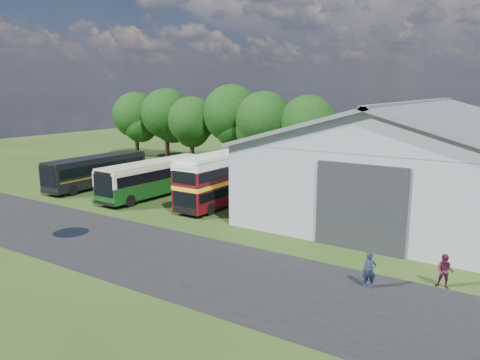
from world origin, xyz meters
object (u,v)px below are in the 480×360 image
Objects in this scene: storage_shed at (414,154)px; bus_dark_single at (97,171)px; visitor_b at (445,272)px; bus_maroon_double at (223,179)px; bus_green_single at (155,178)px; visitor_a at (369,271)px.

bus_dark_single is at bearing -162.12° from storage_shed.
storage_shed is at bearing 107.71° from visitor_b.
bus_green_single is at bearing -172.48° from bus_maroon_double.
bus_dark_single is 6.20× the size of visitor_a.
bus_dark_single reaches higher than visitor_b.
visitor_b is (31.51, -6.37, -0.73)m from bus_dark_single.
visitor_a is at bearing -32.08° from bus_maroon_double.
bus_dark_single is (-26.40, -8.52, -2.63)m from storage_shed.
bus_maroon_double reaches higher than visitor_a.
storage_shed reaches higher than bus_maroon_double.
visitor_a is (28.60, -8.31, -0.69)m from bus_dark_single.
storage_shed is 27.86m from bus_dark_single.
storage_shed is at bearing 25.23° from bus_green_single.
storage_shed is 2.57× the size of bus_maroon_double.
bus_green_single is at bearing -156.57° from storage_shed.
visitor_a is at bearing -17.34° from bus_dark_single.
bus_maroon_double reaches higher than bus_dark_single.
storage_shed is 2.36× the size of bus_dark_single.
bus_maroon_double is 19.28m from visitor_b.
bus_maroon_double is 5.69× the size of visitor_a.
storage_shed is 17.29m from visitor_a.
bus_green_single is 7.17m from bus_dark_single.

